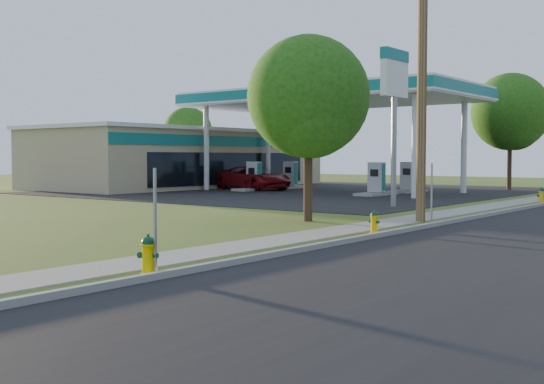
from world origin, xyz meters
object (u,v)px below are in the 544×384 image
at_px(fuel_pump_nw, 254,180).
at_px(fuel_pump_se, 408,181).
at_px(car_red, 254,178).
at_px(tree_lot, 511,115).
at_px(fuel_pump_sw, 290,178).
at_px(price_pylon, 394,82).
at_px(hydrant_mid, 374,222).
at_px(tree_verge, 309,101).
at_px(hydrant_near, 148,256).
at_px(tree_back, 188,133).
at_px(hydrant_far, 542,196).
at_px(utility_pole_mid, 422,75).
at_px(fuel_pump_ne, 376,183).

distance_m(fuel_pump_nw, fuel_pump_se, 9.85).
bearing_deg(car_red, tree_lot, -42.39).
xyz_separation_m(fuel_pump_nw, fuel_pump_sw, (0.00, 4.00, 0.00)).
xyz_separation_m(price_pylon, tree_lot, (-1.04, 18.36, -0.46)).
bearing_deg(fuel_pump_nw, hydrant_mid, -42.87).
height_order(price_pylon, tree_verge, price_pylon).
distance_m(hydrant_near, hydrant_mid, 8.75).
xyz_separation_m(fuel_pump_se, tree_back, (-24.90, 6.04, 3.61)).
xyz_separation_m(fuel_pump_sw, tree_verge, (14.83, -19.19, 3.35)).
bearing_deg(car_red, hydrant_near, -132.30).
xyz_separation_m(fuel_pump_se, tree_verge, (5.83, -19.19, 3.35)).
distance_m(fuel_pump_nw, hydrant_far, 18.74).
height_order(fuel_pump_sw, tree_verge, tree_verge).
relative_size(price_pylon, hydrant_mid, 10.14).
relative_size(utility_pole_mid, car_red, 1.71).
relative_size(hydrant_near, hydrant_mid, 1.16).
bearing_deg(price_pylon, hydrant_mid, -65.32).
height_order(tree_lot, hydrant_mid, tree_lot).
height_order(fuel_pump_se, hydrant_far, fuel_pump_se).
relative_size(fuel_pump_ne, price_pylon, 0.47).
bearing_deg(fuel_pump_ne, tree_lot, 69.99).
xyz_separation_m(fuel_pump_ne, fuel_pump_sw, (-9.00, 4.00, 0.00)).
relative_size(utility_pole_mid, hydrant_far, 12.08).
distance_m(utility_pole_mid, fuel_pump_se, 19.65).
height_order(tree_back, car_red, tree_back).
bearing_deg(price_pylon, tree_lot, 93.25).
bearing_deg(car_red, tree_verge, -124.13).
distance_m(fuel_pump_sw, tree_lot, 15.27).
distance_m(hydrant_near, car_red, 33.06).
bearing_deg(tree_back, utility_pole_mid, -34.28).
bearing_deg(price_pylon, fuel_pump_sw, 140.60).
bearing_deg(car_red, hydrant_mid, -121.40).
relative_size(fuel_pump_ne, tree_lot, 0.41).
height_order(utility_pole_mid, fuel_pump_nw, utility_pole_mid).
distance_m(tree_back, hydrant_near, 49.92).
relative_size(fuel_pump_ne, fuel_pump_sw, 1.00).
bearing_deg(hydrant_mid, hydrant_far, 89.10).
bearing_deg(tree_lot, fuel_pump_se, -119.96).
bearing_deg(fuel_pump_ne, fuel_pump_se, 90.00).
relative_size(fuel_pump_ne, hydrant_far, 3.94).
height_order(price_pylon, tree_back, price_pylon).
xyz_separation_m(fuel_pump_ne, hydrant_near, (9.59, -25.83, -0.34)).
bearing_deg(price_pylon, car_red, 150.28).
distance_m(price_pylon, tree_back, 34.68).
bearing_deg(fuel_pump_nw, tree_verge, -45.69).
relative_size(utility_pole_mid, fuel_pump_nw, 3.06).
relative_size(utility_pole_mid, hydrant_mid, 14.50).
height_order(fuel_pump_nw, fuel_pump_se, same).
bearing_deg(hydrant_near, car_red, 125.90).
xyz_separation_m(fuel_pump_nw, car_red, (-0.79, 0.95, 0.07)).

